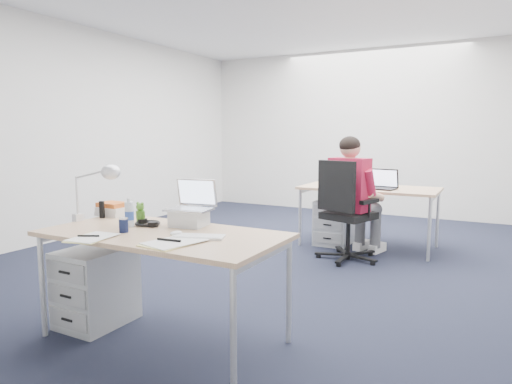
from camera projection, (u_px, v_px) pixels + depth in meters
floor at (284, 263)px, 4.87m from camera, size 7.00×7.00×0.00m
room at (285, 100)px, 4.66m from camera, size 6.02×7.02×2.80m
desk_near at (162, 239)px, 2.98m from camera, size 1.60×0.80×0.73m
desk_far at (369, 191)px, 5.50m from camera, size 1.60×0.80×0.73m
office_chair at (346, 232)px, 4.95m from camera, size 0.87×0.87×1.09m
seated_person at (356, 198)px, 5.05m from camera, size 0.53×0.80×1.33m
drawer_pedestal_near at (96, 286)px, 3.29m from camera, size 0.40×0.50×0.55m
drawer_pedestal_far at (334, 222)px, 5.70m from camera, size 0.40×0.50×0.55m
silver_laptop at (189, 203)px, 3.15m from camera, size 0.33×0.28×0.32m
wireless_keyboard at (198, 237)px, 2.81m from camera, size 0.34×0.23×0.02m
computer_mouse at (176, 233)px, 2.86m from camera, size 0.07×0.10×0.03m
headphones at (148, 222)px, 3.20m from camera, size 0.28×0.25×0.04m
can_koozie at (124, 225)px, 2.96m from camera, size 0.06×0.06×0.10m
water_bottle at (129, 212)px, 3.14m from camera, size 0.07×0.07×0.20m
bear_figurine at (140, 213)px, 3.25m from camera, size 0.10×0.09×0.16m
book_stack at (113, 209)px, 3.58m from camera, size 0.23×0.18×0.10m
cordless_phone at (102, 210)px, 3.46m from camera, size 0.04×0.03×0.13m
papers_left at (91, 238)px, 2.79m from camera, size 0.24×0.31×0.01m
papers_right at (172, 242)px, 2.66m from camera, size 0.30×0.38×0.01m
sunglasses at (190, 226)px, 3.11m from camera, size 0.11×0.07×0.02m
desk_lamp at (90, 192)px, 3.27m from camera, size 0.42×0.23×0.45m
dark_laptop at (380, 179)px, 5.28m from camera, size 0.38×0.37×0.25m
far_cup at (390, 182)px, 5.60m from camera, size 0.09×0.09×0.11m
far_papers at (361, 185)px, 5.70m from camera, size 0.27×0.34×0.01m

